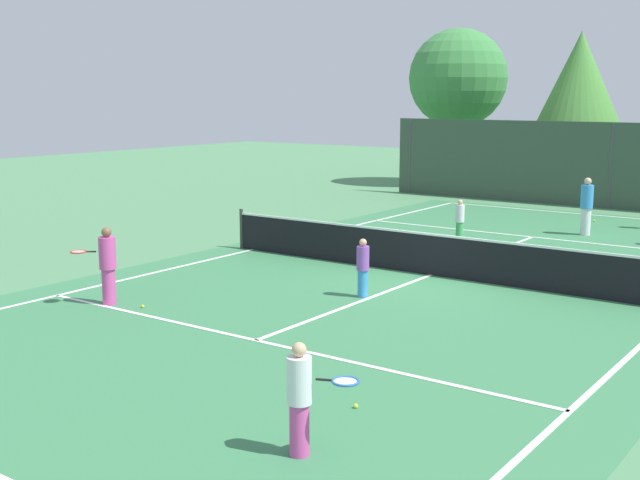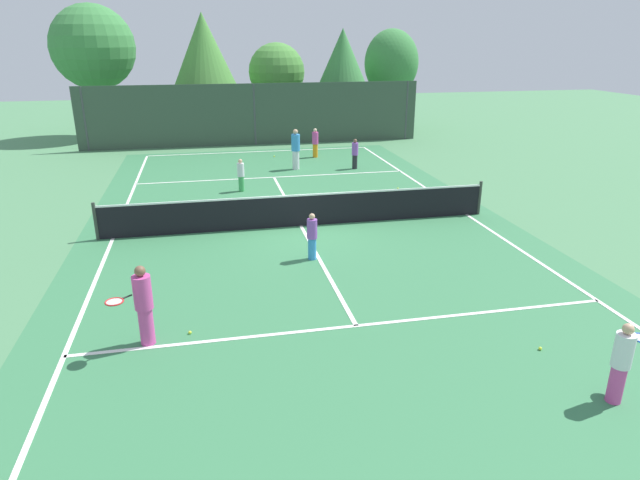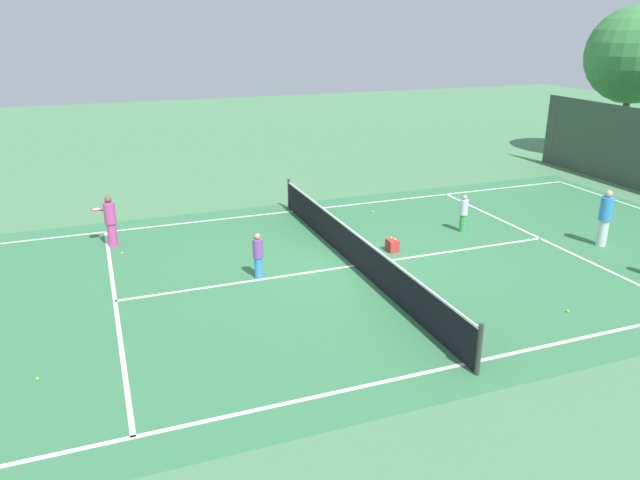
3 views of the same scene
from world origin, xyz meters
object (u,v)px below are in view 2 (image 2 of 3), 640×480
Objects in this scene: player_6 at (143,305)px; tennis_ball_1 at (223,221)px; player_0 at (296,149)px; player_3 at (622,362)px; player_1 at (312,236)px; tennis_ball_3 at (274,156)px; tennis_ball_4 at (190,332)px; tennis_ball_2 at (160,209)px; ball_crate at (273,208)px; player_4 at (355,154)px; player_5 at (241,175)px; player_2 at (315,143)px; tennis_ball_0 at (540,349)px; tennis_ball_5 at (398,188)px.

tennis_ball_1 is (1.72, 7.09, -0.79)m from player_6.
player_3 is at bearing -82.67° from player_0.
player_6 reaches higher than player_1.
tennis_ball_3 and tennis_ball_4 have the same top height.
player_3 is at bearing -57.71° from tennis_ball_2.
ball_crate is (-1.81, -6.20, -0.71)m from player_0.
tennis_ball_2 is at bearing 127.93° from player_1.
player_1 is at bearing -111.20° from player_4.
player_6 reaches higher than player_5.
player_6 is 24.08× the size of tennis_ball_3.
ball_crate is 6.45× the size of tennis_ball_1.
player_5 is 18.54× the size of tennis_ball_4.
tennis_ball_1 is 10.10m from tennis_ball_3.
player_1 is 6.82m from tennis_ball_2.
ball_crate is at bearing -106.30° from player_0.
player_4 is 3.07× the size of ball_crate.
player_6 is at bearing -111.82° from player_2.
player_4 reaches higher than tennis_ball_0.
player_6 is 1.12m from tennis_ball_4.
player_0 is 1.40× the size of player_1.
tennis_ball_1 is 2.71m from tennis_ball_2.
player_0 is 26.44× the size of tennis_ball_4.
player_0 reaches higher than tennis_ball_3.
tennis_ball_0 is at bearing -68.40° from ball_crate.
player_3 is 3.26× the size of ball_crate.
ball_crate is (3.37, 7.76, -0.64)m from player_6.
tennis_ball_2 and tennis_ball_3 have the same top height.
player_2 is (2.67, 12.78, 0.07)m from player_1.
tennis_ball_5 is (8.75, 0.92, 0.00)m from tennis_ball_2.
ball_crate is (-3.15, -8.55, -0.53)m from player_2.
tennis_ball_4 is (-4.41, -13.75, -0.86)m from player_0.
player_3 reaches higher than tennis_ball_3.
tennis_ball_2 is 8.75m from tennis_ball_4.
player_5 is 18.54× the size of tennis_ball_3.
tennis_ball_4 is (-3.09, -3.32, -0.61)m from player_1.
tennis_ball_3 is at bearing 134.03° from player_4.
player_2 is 20.97× the size of tennis_ball_2.
tennis_ball_5 is at bearing 51.39° from tennis_ball_4.
player_5 is at bearing 76.52° from player_6.
player_6 is 24.08× the size of tennis_ball_1.
player_1 reaches higher than tennis_ball_2.
player_5 reaches higher than tennis_ball_4.
tennis_ball_5 is at bearing 85.55° from player_3.
player_2 is 3.05m from player_4.
tennis_ball_0 is at bearing -69.88° from player_5.
tennis_ball_5 is (0.70, -3.71, -0.64)m from player_4.
tennis_ball_2 is (-7.45, 10.62, 0.00)m from tennis_ball_0.
player_4 is at bearing 28.36° from player_5.
player_5 is at bearing -108.50° from tennis_ball_3.
player_5 is at bearing -125.34° from player_2.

